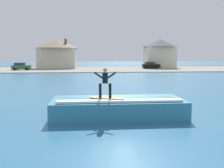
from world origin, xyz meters
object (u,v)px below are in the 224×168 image
surfboard (107,98)px  house_with_chimney (57,52)px  wave_crest (118,107)px  car_far_shore (151,65)px  surfer (105,81)px  car_near_shore (21,66)px  house_gabled_white (159,52)px

surfboard → house_with_chimney: size_ratio=0.17×
wave_crest → house_with_chimney: size_ratio=0.64×
car_far_shore → house_with_chimney: 25.89m
surfer → car_far_shore: 56.02m
wave_crest → surfer: 2.00m
surfboard → car_near_shore: (-17.23, 50.12, -0.31)m
surfboard → house_with_chimney: bearing=99.2°
surfboard → surfer: surfer is taller
car_far_shore → house_with_chimney: size_ratio=0.37×
house_with_chimney → surfer: bearing=-80.9°
surfer → car_far_shore: surfer is taller
car_near_shore → house_with_chimney: (7.56, 9.36, 3.48)m
surfboard → wave_crest: bearing=42.8°
wave_crest → house_with_chimney: (-10.35, 58.85, 3.85)m
car_near_shore → house_with_chimney: size_ratio=0.35×
surfer → house_gabled_white: (19.01, 58.36, 2.27)m
car_near_shore → car_far_shore: 32.78m
wave_crest → surfer: size_ratio=4.54×
wave_crest → house_gabled_white: bearing=72.5°
wave_crest → car_near_shore: size_ratio=1.83×
car_far_shore → house_with_chimney: (-25.02, 5.71, 3.48)m
surfer → car_near_shore: size_ratio=0.40×
car_far_shore → house_with_chimney: house_with_chimney is taller
surfer → house_gabled_white: bearing=72.0°
wave_crest → house_gabled_white: size_ratio=0.81×
car_far_shore → car_near_shore: bearing=-173.6°
wave_crest → surfboard: size_ratio=3.84×
surfer → wave_crest: bearing=39.7°
surfer → house_with_chimney: house_with_chimney is taller
house_gabled_white → wave_crest: bearing=-107.5°
car_near_shore → house_gabled_white: bearing=12.8°
surfboard → surfer: size_ratio=1.18×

